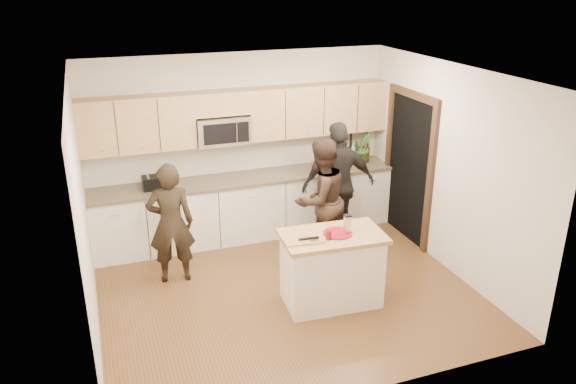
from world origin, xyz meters
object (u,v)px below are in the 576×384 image
object	(u,v)px
woman_left	(171,223)
woman_center	(320,200)
island	(332,268)
toaster	(154,183)
woman_right	(338,185)

from	to	relation	value
woman_left	woman_center	xyz separation A→B (m)	(2.02, -0.04, 0.06)
island	toaster	bearing A→B (deg)	133.78
woman_left	woman_right	bearing A→B (deg)	-167.09
island	woman_center	xyz separation A→B (m)	(0.33, 1.13, 0.40)
toaster	woman_left	world-z (taller)	woman_left
toaster	woman_right	world-z (taller)	woman_right
island	woman_center	size ratio (longest dim) A/B	0.73
woman_left	island	bearing A→B (deg)	152.10
woman_center	woman_right	bearing A→B (deg)	-163.00
island	woman_center	bearing A→B (deg)	77.80
island	woman_left	xyz separation A→B (m)	(-1.69, 1.18, 0.34)
woman_left	woman_right	distance (m)	2.43
woman_right	island	bearing A→B (deg)	67.75
toaster	woman_center	xyz separation A→B (m)	(2.09, -0.97, -0.18)
woman_center	woman_right	xyz separation A→B (m)	(0.40, 0.30, 0.06)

